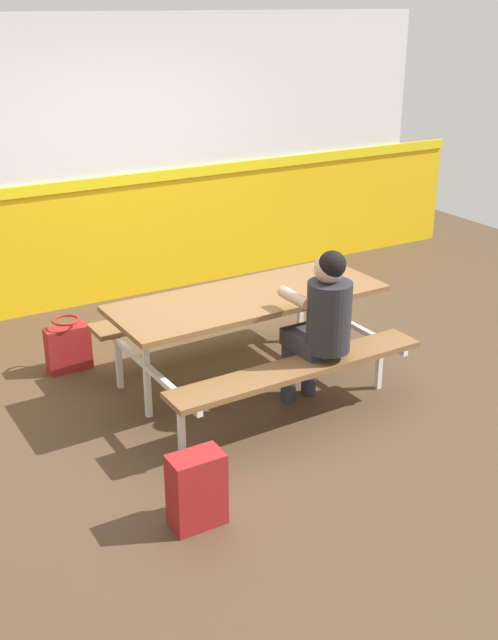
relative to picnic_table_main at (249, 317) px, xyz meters
The scene contains 6 objects.
ground_plane 0.59m from the picnic_table_main, behind, with size 10.00×10.00×0.02m, color #4C3826.
accent_backdrop 2.41m from the picnic_table_main, 91.94° to the left, with size 8.00×0.14×2.60m.
picnic_table_main is the anchor object (origin of this frame).
student_nearer 0.62m from the picnic_table_main, 66.09° to the right, with size 0.37×0.53×1.21m.
backpack_dark 1.67m from the picnic_table_main, 130.46° to the right, with size 0.30×0.22×0.44m.
tote_bag_bright 1.49m from the picnic_table_main, 137.32° to the left, with size 0.34×0.21×0.43m.
Camera 1 is at (-2.50, -4.42, 2.68)m, focal length 43.06 mm.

